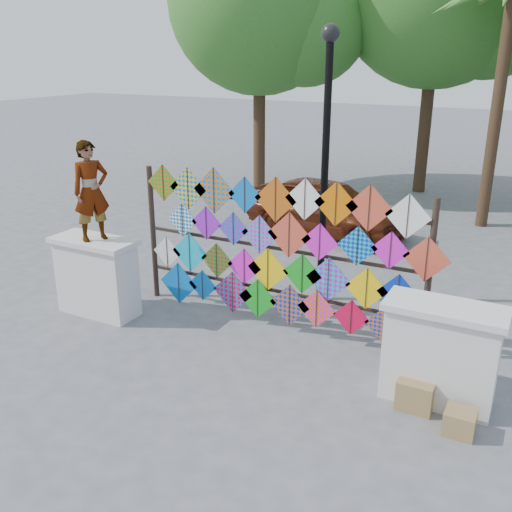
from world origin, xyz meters
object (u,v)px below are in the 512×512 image
at_px(vendor_woman, 91,191).
at_px(lamppost, 326,143).
at_px(kite_rack, 277,252).
at_px(sedan, 327,207).

distance_m(vendor_woman, lamppost, 3.73).
height_order(kite_rack, vendor_woman, vendor_woman).
distance_m(vendor_woman, sedan, 6.17).
height_order(sedan, lamppost, lamppost).
bearing_deg(kite_rack, lamppost, 79.99).
bearing_deg(sedan, lamppost, -151.52).
height_order(vendor_woman, lamppost, lamppost).
bearing_deg(vendor_woman, lamppost, -26.19).
height_order(kite_rack, lamppost, lamppost).
bearing_deg(lamppost, kite_rack, -100.01).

